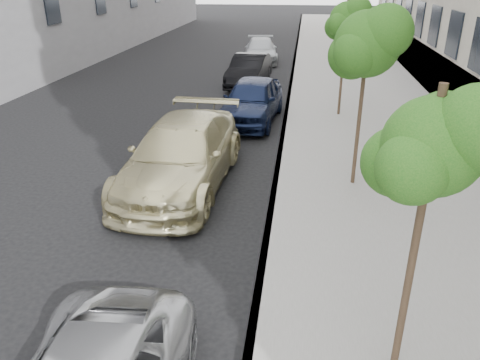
% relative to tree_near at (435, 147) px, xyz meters
% --- Properties ---
extents(sidewalk, '(6.40, 72.00, 0.14)m').
position_rel_tree_near_xyz_m(sidewalk, '(1.07, 22.50, -3.42)').
color(sidewalk, gray).
rests_on(sidewalk, ground).
extents(curb, '(0.15, 72.00, 0.14)m').
position_rel_tree_near_xyz_m(curb, '(-2.05, 22.50, -3.42)').
color(curb, '#9E9B93').
rests_on(curb, ground).
extents(tree_near, '(1.53, 1.33, 4.11)m').
position_rel_tree_near_xyz_m(tree_near, '(0.00, 0.00, 0.00)').
color(tree_near, '#38281C').
rests_on(tree_near, sidewalk).
extents(tree_mid, '(1.86, 1.66, 4.47)m').
position_rel_tree_near_xyz_m(tree_mid, '(0.00, 6.50, 0.20)').
color(tree_mid, '#38281C').
rests_on(tree_mid, sidewalk).
extents(tree_far, '(1.61, 1.41, 4.31)m').
position_rel_tree_near_xyz_m(tree_far, '(0.00, 13.00, 0.16)').
color(tree_far, '#38281C').
rests_on(tree_far, sidewalk).
extents(suv, '(2.66, 6.01, 1.72)m').
position_rel_tree_near_xyz_m(suv, '(-4.51, 6.04, -2.64)').
color(suv, beige).
rests_on(suv, ground).
extents(sedan_blue, '(2.31, 4.92, 1.63)m').
position_rel_tree_near_xyz_m(sedan_blue, '(-3.33, 12.08, -2.68)').
color(sedan_blue, '#0F1732').
rests_on(sedan_blue, ground).
extents(sedan_black, '(1.97, 4.66, 1.50)m').
position_rel_tree_near_xyz_m(sedan_black, '(-4.12, 18.04, -2.75)').
color(sedan_black, black).
rests_on(sedan_black, ground).
extents(sedan_rear, '(2.45, 5.00, 1.40)m').
position_rel_tree_near_xyz_m(sedan_rear, '(-4.17, 24.71, -2.79)').
color(sedan_rear, '#A1A4A9').
rests_on(sedan_rear, ground).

